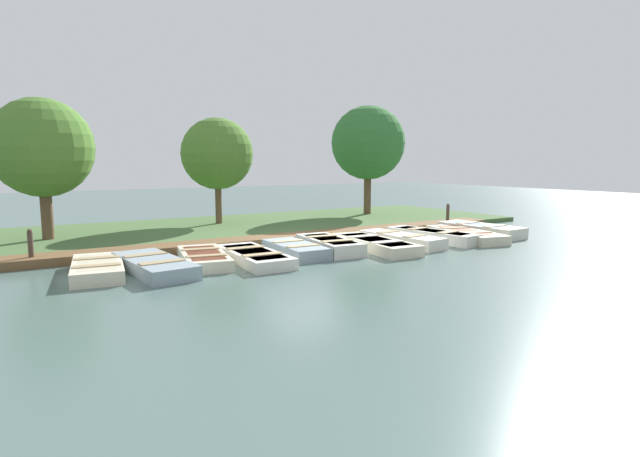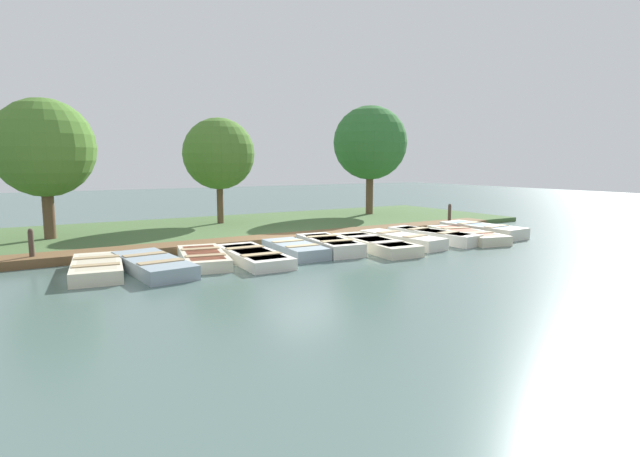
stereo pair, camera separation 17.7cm
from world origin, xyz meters
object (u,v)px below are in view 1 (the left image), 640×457
rowboat_5 (329,245)px  rowboat_10 (481,230)px  mooring_post_near (31,247)px  park_tree_far_left (42,148)px  rowboat_9 (465,234)px  park_tree_center (368,143)px  mooring_post_far (448,215)px  rowboat_2 (204,258)px  park_tree_left (217,154)px  rowboat_3 (254,256)px  rowboat_8 (432,235)px  rowboat_1 (154,265)px  rowboat_7 (401,239)px  rowboat_6 (375,244)px  rowboat_0 (98,268)px  rowboat_4 (295,249)px

rowboat_5 → rowboat_10: rowboat_10 is taller
mooring_post_near → park_tree_far_left: size_ratio=0.21×
rowboat_10 → mooring_post_near: bearing=-102.9°
rowboat_10 → rowboat_9: bearing=-76.8°
rowboat_10 → park_tree_center: bearing=176.1°
mooring_post_far → park_tree_center: park_tree_center is taller
rowboat_9 → rowboat_2: bearing=-81.7°
rowboat_9 → park_tree_left: (-7.80, -6.47, 2.95)m
rowboat_3 → rowboat_8: size_ratio=0.94×
rowboat_1 → mooring_post_near: mooring_post_near is taller
rowboat_2 → rowboat_9: size_ratio=0.83×
rowboat_1 → rowboat_3: 2.71m
rowboat_7 → rowboat_9: bearing=79.0°
rowboat_3 → rowboat_6: bearing=89.1°
rowboat_8 → rowboat_10: (-0.09, 2.65, 0.02)m
mooring_post_far → rowboat_10: bearing=-16.4°
mooring_post_near → park_tree_center: 16.01m
rowboat_5 → mooring_post_far: size_ratio=2.89×
rowboat_6 → park_tree_far_left: 11.43m
rowboat_9 → mooring_post_near: (-2.81, -13.59, 0.34)m
rowboat_2 → park_tree_far_left: (-5.91, -3.42, 3.07)m
rowboat_1 → park_tree_center: size_ratio=0.60×
rowboat_10 → rowboat_0: bearing=-95.0°
rowboat_1 → rowboat_7: size_ratio=1.02×
mooring_post_near → rowboat_9: bearing=78.3°
rowboat_5 → rowboat_3: bearing=-78.0°
rowboat_0 → rowboat_1: (0.37, 1.27, 0.01)m
rowboat_6 → rowboat_10: 5.45m
rowboat_0 → rowboat_9: (0.72, 12.24, 0.00)m
rowboat_5 → rowboat_7: rowboat_5 is taller
rowboat_6 → park_tree_far_left: park_tree_far_left is taller
park_tree_far_left → rowboat_6: bearing=53.2°
rowboat_3 → rowboat_5: (-0.28, 2.71, 0.05)m
rowboat_5 → park_tree_left: bearing=-166.8°
rowboat_1 → rowboat_9: rowboat_1 is taller
rowboat_0 → rowboat_5: size_ratio=1.00×
park_tree_center → rowboat_0: bearing=-62.9°
rowboat_1 → rowboat_0: bearing=-112.3°
park_tree_center → rowboat_2: bearing=-57.4°
rowboat_8 → mooring_post_far: mooring_post_far is taller
rowboat_1 → rowboat_10: (-0.04, 12.26, 0.03)m
rowboat_5 → mooring_post_far: (-2.31, 7.56, 0.30)m
rowboat_4 → rowboat_9: (0.54, 6.75, -0.01)m
rowboat_4 → park_tree_far_left: size_ratio=0.55×
rowboat_7 → rowboat_9: rowboat_7 is taller
rowboat_7 → mooring_post_far: size_ratio=3.24×
rowboat_4 → park_tree_left: bearing=-179.7°
park_tree_center → rowboat_4: bearing=-48.7°
rowboat_4 → mooring_post_near: (-2.27, -6.84, 0.33)m
rowboat_2 → mooring_post_far: 11.74m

